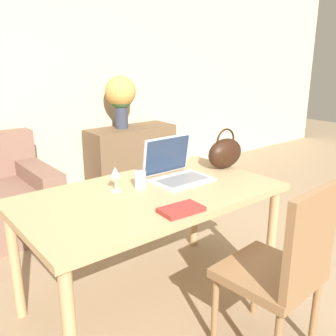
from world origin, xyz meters
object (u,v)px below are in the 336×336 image
object	(u,v)px
chair	(284,266)
flower_vase	(121,96)
drinking_glass	(140,180)
laptop	(175,168)
wine_glass	(115,174)
handbag	(225,153)

from	to	relation	value
chair	flower_vase	distance (m)	2.82
drinking_glass	flower_vase	world-z (taller)	flower_vase
laptop	drinking_glass	size ratio (longest dim) A/B	3.67
wine_glass	chair	bearing A→B (deg)	-65.93
wine_glass	drinking_glass	bearing A→B (deg)	-14.37
wine_glass	flower_vase	size ratio (longest dim) A/B	0.26
laptop	flower_vase	size ratio (longest dim) A/B	0.63
chair	drinking_glass	size ratio (longest dim) A/B	9.48
handbag	flower_vase	world-z (taller)	flower_vase
handbag	flower_vase	xyz separation A→B (m)	(0.29, 1.83, 0.23)
drinking_glass	handbag	distance (m)	0.70
wine_glass	laptop	bearing A→B (deg)	-5.08
handbag	drinking_glass	bearing A→B (deg)	177.61
wine_glass	flower_vase	distance (m)	2.11
drinking_glass	wine_glass	size ratio (longest dim) A/B	0.67
laptop	handbag	size ratio (longest dim) A/B	1.23
drinking_glass	wine_glass	world-z (taller)	wine_glass
wine_glass	handbag	size ratio (longest dim) A/B	0.50
chair	laptop	size ratio (longest dim) A/B	2.58
chair	flower_vase	world-z (taller)	flower_vase
chair	handbag	size ratio (longest dim) A/B	3.18
flower_vase	handbag	bearing A→B (deg)	-99.06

